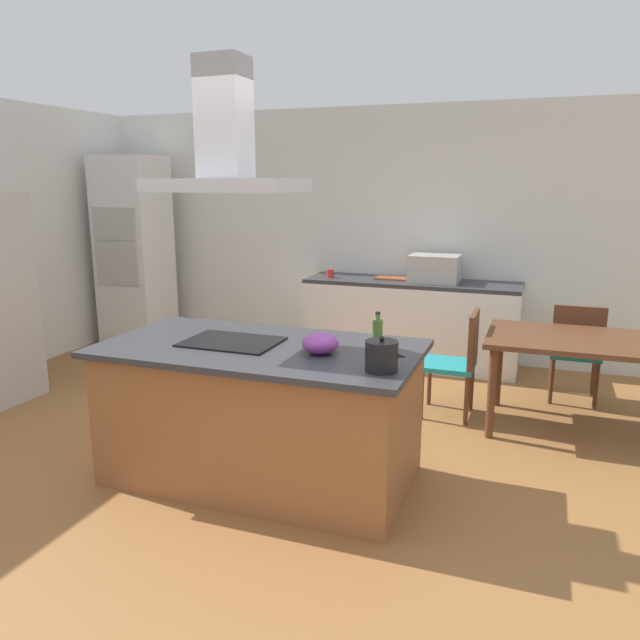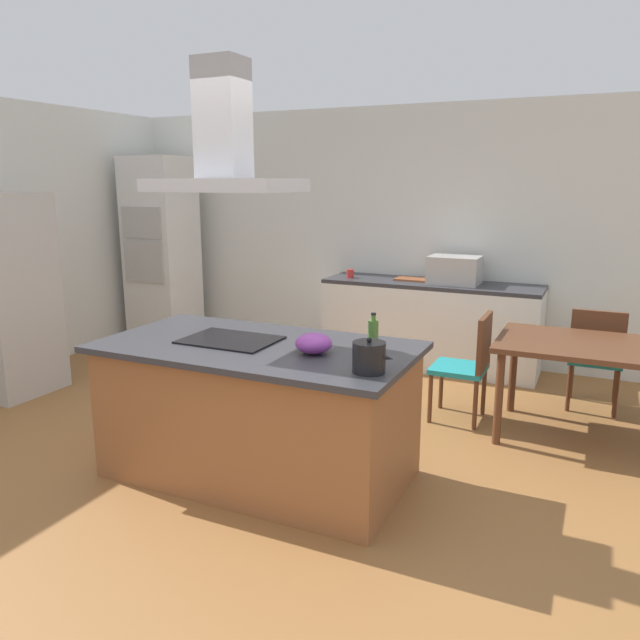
# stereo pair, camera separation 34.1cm
# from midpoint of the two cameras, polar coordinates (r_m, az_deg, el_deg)

# --- Properties ---
(ground) EXTENTS (16.00, 16.00, 0.00)m
(ground) POSITION_cam_midpoint_polar(r_m,az_deg,el_deg) (5.48, -0.38, -7.63)
(ground) COLOR #936033
(wall_back) EXTENTS (7.20, 0.10, 2.70)m
(wall_back) POSITION_cam_midpoint_polar(r_m,az_deg,el_deg) (6.82, 4.80, 8.03)
(wall_back) COLOR silver
(wall_back) RESTS_ON ground
(kitchen_island) EXTENTS (2.02, 1.08, 0.90)m
(kitchen_island) POSITION_cam_midpoint_polar(r_m,az_deg,el_deg) (4.04, -7.94, -8.52)
(kitchen_island) COLOR #995B33
(kitchen_island) RESTS_ON ground
(cooktop) EXTENTS (0.60, 0.44, 0.01)m
(cooktop) POSITION_cam_midpoint_polar(r_m,az_deg,el_deg) (3.99, -10.68, -2.03)
(cooktop) COLOR black
(cooktop) RESTS_ON kitchen_island
(tea_kettle) EXTENTS (0.23, 0.18, 0.20)m
(tea_kettle) POSITION_cam_midpoint_polar(r_m,az_deg,el_deg) (3.33, 2.87, -3.39)
(tea_kettle) COLOR black
(tea_kettle) RESTS_ON kitchen_island
(olive_oil_bottle) EXTENTS (0.06, 0.06, 0.23)m
(olive_oil_bottle) POSITION_cam_midpoint_polar(r_m,az_deg,el_deg) (3.80, 2.83, -1.20)
(olive_oil_bottle) COLOR #47722D
(olive_oil_bottle) RESTS_ON kitchen_island
(mixing_bowl) EXTENTS (0.22, 0.22, 0.12)m
(mixing_bowl) POSITION_cam_midpoint_polar(r_m,az_deg,el_deg) (3.67, -2.63, -2.23)
(mixing_bowl) COLOR purple
(mixing_bowl) RESTS_ON kitchen_island
(back_counter) EXTENTS (2.22, 0.62, 0.90)m
(back_counter) POSITION_cam_midpoint_polar(r_m,az_deg,el_deg) (6.52, 6.96, -0.26)
(back_counter) COLOR silver
(back_counter) RESTS_ON ground
(countertop_microwave) EXTENTS (0.50, 0.38, 0.28)m
(countertop_microwave) POSITION_cam_midpoint_polar(r_m,az_deg,el_deg) (6.36, 9.14, 4.76)
(countertop_microwave) COLOR #B2AFAA
(countertop_microwave) RESTS_ON back_counter
(coffee_mug_red) EXTENTS (0.08, 0.08, 0.09)m
(coffee_mug_red) POSITION_cam_midpoint_polar(r_m,az_deg,el_deg) (6.60, -0.50, 4.38)
(coffee_mug_red) COLOR red
(coffee_mug_red) RESTS_ON back_counter
(cutting_board) EXTENTS (0.34, 0.24, 0.02)m
(cutting_board) POSITION_cam_midpoint_polar(r_m,az_deg,el_deg) (6.53, 5.27, 3.91)
(cutting_board) COLOR brown
(cutting_board) RESTS_ON back_counter
(wall_oven_stack) EXTENTS (0.70, 0.66, 2.20)m
(wall_oven_stack) POSITION_cam_midpoint_polar(r_m,az_deg,el_deg) (7.63, -18.17, 6.07)
(wall_oven_stack) COLOR silver
(wall_oven_stack) RESTS_ON ground
(dining_table) EXTENTS (1.40, 0.90, 0.75)m
(dining_table) POSITION_cam_midpoint_polar(r_m,az_deg,el_deg) (5.00, 21.48, -2.52)
(dining_table) COLOR #59331E
(dining_table) RESTS_ON ground
(chair_at_left_end) EXTENTS (0.42, 0.42, 0.89)m
(chair_at_left_end) POSITION_cam_midpoint_polar(r_m,az_deg,el_deg) (5.10, 11.00, -3.43)
(chair_at_left_end) COLOR teal
(chair_at_left_end) RESTS_ON ground
(chair_facing_back_wall) EXTENTS (0.42, 0.42, 0.89)m
(chair_facing_back_wall) POSITION_cam_midpoint_polar(r_m,az_deg,el_deg) (5.69, 21.25, -2.38)
(chair_facing_back_wall) COLOR teal
(chair_facing_back_wall) RESTS_ON ground
(range_hood) EXTENTS (0.90, 0.55, 0.78)m
(range_hood) POSITION_cam_midpoint_polar(r_m,az_deg,el_deg) (3.87, -11.43, 15.36)
(range_hood) COLOR #ADADB2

